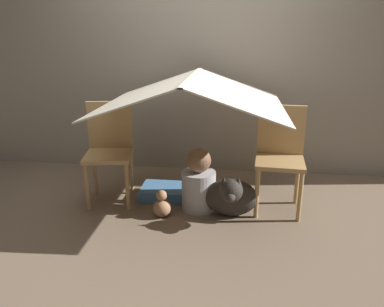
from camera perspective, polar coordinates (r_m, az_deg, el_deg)
ground_plane at (r=3.16m, az=-0.48°, el=-9.72°), size 8.80×8.80×0.00m
wall_back at (r=3.98m, az=1.66°, el=14.88°), size 7.00×0.05×2.50m
chair_left at (r=3.41m, az=-12.46°, el=0.92°), size 0.46×0.46×0.89m
chair_right at (r=3.25m, az=13.26°, el=0.01°), size 0.43×0.43×0.89m
sheet_canopy at (r=3.06m, az=0.00°, el=9.41°), size 1.48×1.32×0.26m
person_front at (r=3.21m, az=1.03°, el=-4.62°), size 0.29×0.29×0.55m
dog at (r=3.09m, az=5.91°, el=-6.45°), size 0.44×0.39×0.42m
floor_cushion at (r=3.52m, az=-4.24°, el=-5.82°), size 0.42×0.34×0.10m
plush_toy at (r=3.15m, az=-4.58°, el=-7.93°), size 0.15×0.15×0.23m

